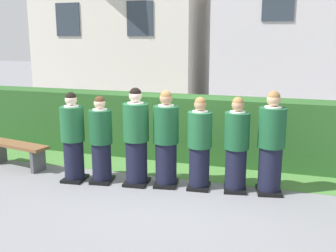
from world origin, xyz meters
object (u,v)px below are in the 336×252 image
student_front_row_4 (200,146)px  student_front_row_2 (136,139)px  student_front_row_1 (101,142)px  wooden_bench (17,150)px  student_front_row_0 (73,139)px  student_front_row_6 (271,145)px  student_front_row_5 (236,147)px  student_front_row_3 (166,141)px

student_front_row_4 → student_front_row_2: bearing=-172.5°
student_front_row_1 → wooden_bench: (-1.94, 0.23, -0.38)m
student_front_row_0 → wooden_bench: 1.53m
student_front_row_0 → student_front_row_2: 1.14m
student_front_row_6 → wooden_bench: bearing=-178.1°
student_front_row_6 → student_front_row_1: bearing=-172.3°
student_front_row_0 → wooden_bench: bearing=167.8°
student_front_row_2 → student_front_row_6: bearing=7.5°
student_front_row_1 → student_front_row_2: 0.63m
student_front_row_6 → wooden_bench: size_ratio=1.17×
wooden_bench → student_front_row_0: bearing=-12.2°
student_front_row_5 → wooden_bench: (-4.25, -0.08, -0.40)m
student_front_row_3 → wooden_bench: (-3.07, 0.04, -0.43)m
student_front_row_2 → student_front_row_0: bearing=-171.0°
student_front_row_1 → student_front_row_3: 1.15m
student_front_row_2 → student_front_row_6: (2.22, 0.29, -0.00)m
wooden_bench → student_front_row_2: bearing=-3.0°
student_front_row_1 → wooden_bench: size_ratio=1.06×
student_front_row_3 → wooden_bench: bearing=179.2°
student_front_row_4 → student_front_row_1: bearing=-172.2°
student_front_row_3 → student_front_row_4: student_front_row_3 is taller
student_front_row_0 → student_front_row_5: student_front_row_0 is taller
student_front_row_3 → student_front_row_4: 0.57m
student_front_row_1 → student_front_row_3: (1.13, 0.19, 0.06)m
student_front_row_3 → student_front_row_5: bearing=5.8°
student_front_row_5 → student_front_row_0: bearing=-172.0°
student_front_row_2 → student_front_row_3: size_ratio=1.02×
student_front_row_2 → student_front_row_4: bearing=7.5°
student_front_row_3 → student_front_row_4: bearing=4.8°
student_front_row_1 → student_front_row_4: 1.72m
student_front_row_3 → student_front_row_5: (1.17, 0.12, -0.04)m
student_front_row_4 → wooden_bench: size_ratio=1.08×
student_front_row_1 → student_front_row_0: bearing=-170.3°
student_front_row_0 → student_front_row_2: (1.12, 0.18, 0.05)m
student_front_row_3 → student_front_row_2: bearing=-169.5°
student_front_row_1 → student_front_row_6: 2.87m
student_front_row_4 → student_front_row_5: 0.61m
student_front_row_2 → wooden_bench: 2.61m
student_front_row_0 → student_front_row_5: size_ratio=1.01×
student_front_row_0 → student_front_row_4: 2.22m
student_front_row_6 → wooden_bench: student_front_row_6 is taller
wooden_bench → student_front_row_4: bearing=0.1°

